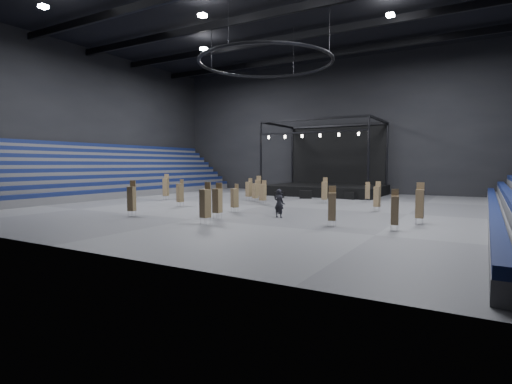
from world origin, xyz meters
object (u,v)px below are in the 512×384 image
Objects in this scene: chair_stack_12 at (255,190)px; chair_stack_13 at (377,196)px; chair_stack_15 at (132,198)px; chair_stack_8 at (235,197)px; chair_stack_0 at (368,192)px; chair_stack_7 at (205,203)px; chair_stack_6 at (166,187)px; chair_stack_14 at (325,190)px; flight_case_right at (350,196)px; chair_stack_5 at (332,206)px; chair_stack_11 at (217,200)px; stage at (326,183)px; flight_case_mid at (306,195)px; chair_stack_3 at (249,189)px; chair_stack_4 at (420,203)px; chair_stack_9 at (263,192)px; man_center at (279,203)px; flight_case_left at (279,195)px; crew_member at (281,203)px; chair_stack_1 at (258,187)px; chair_stack_10 at (395,210)px; chair_stack_2 at (180,192)px.

chair_stack_13 reaches higher than chair_stack_12.
chair_stack_8 is at bearing 34.06° from chair_stack_15.
chair_stack_0 is 0.76× the size of chair_stack_7.
chair_stack_14 is (16.12, 4.84, -0.13)m from chair_stack_6.
flight_case_right is 0.47× the size of chair_stack_15.
chair_stack_5 is 8.17m from chair_stack_11.
stage is 10.36× the size of flight_case_mid.
chair_stack_5 is (13.39, -12.38, 0.03)m from chair_stack_3.
stage reaches higher than flight_case_mid.
chair_stack_3 is 0.85× the size of chair_stack_6.
chair_stack_5 is (-4.54, -3.66, -0.08)m from chair_stack_4.
chair_stack_9 is 9.06m from man_center.
chair_stack_6 is 1.14× the size of chair_stack_13.
chair_stack_3 is 0.97× the size of chair_stack_13.
chair_stack_15 is at bearing -104.46° from chair_stack_9.
chair_stack_6 reaches higher than flight_case_left.
stage is 6.79× the size of man_center.
chair_stack_5 is 9.69m from chair_stack_8.
chair_stack_14 is (-10.03, 9.91, -0.07)m from chair_stack_4.
chair_stack_11 is 13.35m from chair_stack_13.
chair_stack_7 is at bearing -96.13° from chair_stack_14.
chair_stack_3 reaches higher than crew_member.
chair_stack_8 reaches higher than flight_case_left.
chair_stack_12 is (-4.82, 14.64, -0.22)m from chair_stack_7.
chair_stack_15 reaches higher than chair_stack_8.
chair_stack_5 reaches higher than man_center.
flight_case_right is at bearing 118.26° from chair_stack_4.
chair_stack_5 is 5.17m from man_center.
chair_stack_6 is at bearing -163.11° from chair_stack_1.
chair_stack_5 is at bearing -28.49° from chair_stack_3.
chair_stack_12 is (-15.71, 11.12, -0.04)m from chair_stack_10.
chair_stack_6 is at bearing -171.29° from chair_stack_9.
flight_case_right is (4.84, -5.74, -1.04)m from stage.
chair_stack_7 reaches higher than flight_case_mid.
chair_stack_0 is 0.91× the size of chair_stack_12.
chair_stack_2 is at bearing 155.36° from chair_stack_10.
crew_member is at bearing -74.85° from flight_case_mid.
chair_stack_5 is at bearing 5.70° from chair_stack_11.
chair_stack_6 reaches higher than man_center.
chair_stack_6 reaches higher than chair_stack_12.
chair_stack_13 reaches higher than man_center.
chair_stack_1 is at bearing 133.72° from chair_stack_8.
flight_case_left is 21.18m from chair_stack_5.
flight_case_right is 0.55× the size of chair_stack_12.
chair_stack_1 reaches higher than chair_stack_14.
chair_stack_15 reaches higher than chair_stack_11.
man_center is at bearing -36.56° from chair_stack_6.
chair_stack_10 reaches higher than chair_stack_0.
chair_stack_8 is 0.86× the size of chair_stack_15.
chair_stack_9 is at bearing 118.86° from chair_stack_5.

